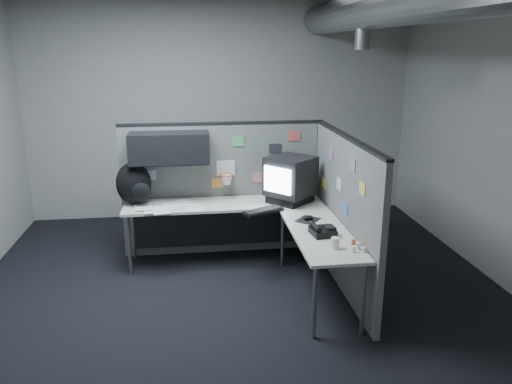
{
  "coord_description": "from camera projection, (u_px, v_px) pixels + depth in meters",
  "views": [
    {
      "loc": [
        -0.45,
        -4.56,
        2.48
      ],
      "look_at": [
        0.2,
        0.35,
        1.03
      ],
      "focal_mm": 35.0,
      "sensor_mm": 36.0,
      "label": 1
    }
  ],
  "objects": [
    {
      "name": "monitor",
      "position": [
        290.0,
        179.0,
        5.77
      ],
      "size": [
        0.66,
        0.66,
        0.54
      ],
      "rotation": [
        0.0,
        0.0,
        -0.04
      ],
      "color": "black",
      "rests_on": "desk"
    },
    {
      "name": "mouse",
      "position": [
        308.0,
        219.0,
        5.22
      ],
      "size": [
        0.31,
        0.32,
        0.05
      ],
      "rotation": [
        0.0,
        0.0,
        0.1
      ],
      "color": "black",
      "rests_on": "desk"
    },
    {
      "name": "desk",
      "position": [
        247.0,
        219.0,
        5.6
      ],
      "size": [
        2.31,
        2.11,
        0.73
      ],
      "color": "beige",
      "rests_on": "ground"
    },
    {
      "name": "backpack",
      "position": [
        134.0,
        184.0,
        5.69
      ],
      "size": [
        0.46,
        0.41,
        0.49
      ],
      "rotation": [
        0.0,
        0.0,
        0.23
      ],
      "color": "black",
      "rests_on": "desk"
    },
    {
      "name": "bottles",
      "position": [
        357.0,
        247.0,
        4.45
      ],
      "size": [
        0.12,
        0.15,
        0.08
      ],
      "rotation": [
        0.0,
        0.0,
        -0.01
      ],
      "color": "silver",
      "rests_on": "desk"
    },
    {
      "name": "phone",
      "position": [
        322.0,
        231.0,
        4.81
      ],
      "size": [
        0.24,
        0.26,
        0.11
      ],
      "rotation": [
        0.0,
        0.0,
        -0.05
      ],
      "color": "black",
      "rests_on": "desk"
    },
    {
      "name": "keyboard",
      "position": [
        263.0,
        211.0,
        5.46
      ],
      "size": [
        0.49,
        0.37,
        0.04
      ],
      "rotation": [
        0.0,
        0.0,
        -0.29
      ],
      "color": "black",
      "rests_on": "desk"
    },
    {
      "name": "papers",
      "position": [
        168.0,
        207.0,
        5.63
      ],
      "size": [
        0.8,
        0.55,
        0.02
      ],
      "rotation": [
        0.0,
        0.0,
        0.17
      ],
      "color": "white",
      "rests_on": "desk"
    },
    {
      "name": "room",
      "position": [
        300.0,
        90.0,
        4.57
      ],
      "size": [
        5.62,
        5.62,
        3.22
      ],
      "color": "black",
      "rests_on": "ground"
    },
    {
      "name": "partition_back",
      "position": [
        209.0,
        176.0,
        5.95
      ],
      "size": [
        2.44,
        0.42,
        1.63
      ],
      "color": "slate",
      "rests_on": "ground"
    },
    {
      "name": "partition_right",
      "position": [
        343.0,
        212.0,
        5.2
      ],
      "size": [
        0.07,
        2.23,
        1.63
      ],
      "color": "slate",
      "rests_on": "ground"
    },
    {
      "name": "cup",
      "position": [
        335.0,
        243.0,
        4.49
      ],
      "size": [
        0.09,
        0.09,
        0.1
      ],
      "primitive_type": "cylinder",
      "rotation": [
        0.0,
        0.0,
        -0.28
      ],
      "color": "silver",
      "rests_on": "desk"
    }
  ]
}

